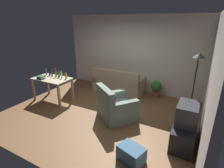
% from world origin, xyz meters
% --- Properties ---
extents(ground_plane, '(5.20, 4.40, 0.02)m').
position_xyz_m(ground_plane, '(0.00, 0.00, -0.01)').
color(ground_plane, brown).
extents(wall_rear, '(5.20, 0.10, 2.70)m').
position_xyz_m(wall_rear, '(0.00, 2.20, 1.35)').
color(wall_rear, silver).
rests_on(wall_rear, ground_plane).
extents(wall_right, '(0.10, 4.40, 2.70)m').
position_xyz_m(wall_right, '(2.60, 0.00, 1.35)').
color(wall_right, beige).
rests_on(wall_right, ground_plane).
extents(couch, '(1.77, 0.84, 0.92)m').
position_xyz_m(couch, '(-0.24, 1.59, 0.31)').
color(couch, tan).
rests_on(couch, ground_plane).
extents(tv_stand, '(0.44, 1.10, 0.48)m').
position_xyz_m(tv_stand, '(2.25, -0.21, 0.24)').
color(tv_stand, black).
rests_on(tv_stand, ground_plane).
extents(tv, '(0.41, 0.60, 0.44)m').
position_xyz_m(tv, '(2.25, -0.21, 0.70)').
color(tv, '#2D2D33').
rests_on(tv, tv_stand).
extents(torchiere_lamp, '(0.32, 0.32, 1.81)m').
position_xyz_m(torchiere_lamp, '(2.25, 0.71, 1.41)').
color(torchiere_lamp, black).
rests_on(torchiere_lamp, ground_plane).
extents(desk, '(1.21, 0.71, 0.76)m').
position_xyz_m(desk, '(-1.85, 0.03, 0.65)').
color(desk, '#C6B28E').
rests_on(desk, ground_plane).
extents(potted_plant, '(0.36, 0.36, 0.57)m').
position_xyz_m(potted_plant, '(1.06, 1.90, 0.33)').
color(potted_plant, brown).
rests_on(potted_plant, ground_plane).
extents(armchair, '(1.22, 1.21, 0.92)m').
position_xyz_m(armchair, '(0.48, -0.03, 0.32)').
color(armchair, slate).
rests_on(armchair, ground_plane).
extents(storage_box, '(0.56, 0.47, 0.30)m').
position_xyz_m(storage_box, '(1.46, -1.25, 0.15)').
color(storage_box, '#386084').
rests_on(storage_box, ground_plane).
extents(bottle_tall, '(0.05, 0.05, 0.23)m').
position_xyz_m(bottle_tall, '(-2.30, 0.24, 0.86)').
color(bottle_tall, teal).
rests_on(bottle_tall, desk).
extents(bottle_dark, '(0.06, 0.06, 0.23)m').
position_xyz_m(bottle_dark, '(-2.16, 0.25, 0.86)').
color(bottle_dark, black).
rests_on(bottle_dark, desk).
extents(bottle_blue, '(0.05, 0.05, 0.23)m').
position_xyz_m(bottle_blue, '(-2.00, 0.20, 0.86)').
color(bottle_blue, '#2347A3').
rests_on(bottle_blue, desk).
extents(bottle_amber, '(0.06, 0.06, 0.29)m').
position_xyz_m(bottle_amber, '(-1.85, 0.24, 0.89)').
color(bottle_amber, '#9E6019').
rests_on(bottle_amber, desk).
extents(bottle_green, '(0.06, 0.06, 0.21)m').
position_xyz_m(bottle_green, '(-1.70, 0.21, 0.85)').
color(bottle_green, '#1E722D').
rests_on(bottle_green, desk).
extents(bottle_clear, '(0.05, 0.05, 0.25)m').
position_xyz_m(bottle_clear, '(-1.57, 0.19, 0.87)').
color(bottle_clear, silver).
rests_on(bottle_clear, desk).
extents(bottle_squat, '(0.07, 0.07, 0.21)m').
position_xyz_m(bottle_squat, '(-1.40, 0.22, 0.85)').
color(bottle_squat, '#BCB24C').
rests_on(bottle_squat, desk).
extents(book_stack, '(0.27, 0.21, 0.08)m').
position_xyz_m(book_stack, '(-2.11, -0.16, 0.80)').
color(book_stack, navy).
rests_on(book_stack, desk).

